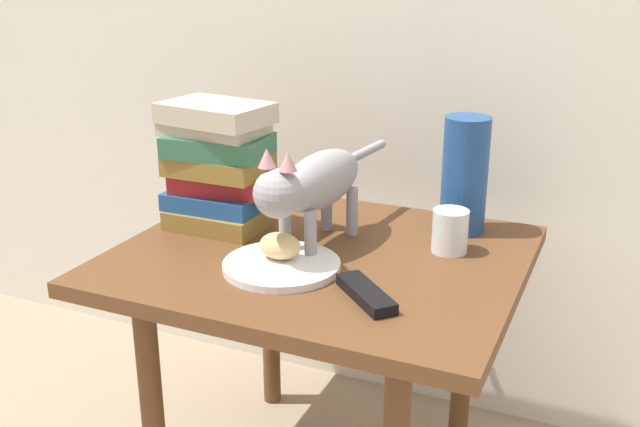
{
  "coord_description": "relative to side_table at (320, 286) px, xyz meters",
  "views": [
    {
      "loc": [
        0.54,
        -1.21,
        1.1
      ],
      "look_at": [
        0.0,
        0.0,
        0.63
      ],
      "focal_mm": 41.41,
      "sensor_mm": 36.0,
      "label": 1
    }
  ],
  "objects": [
    {
      "name": "tv_remote",
      "position": [
        0.15,
        -0.16,
        0.08
      ],
      "size": [
        0.14,
        0.13,
        0.02
      ],
      "primitive_type": "cube",
      "rotation": [
        0.0,
        0.0,
        -0.76
      ],
      "color": "black",
      "rests_on": "side_table"
    },
    {
      "name": "side_table",
      "position": [
        0.0,
        0.0,
        0.0
      ],
      "size": [
        0.77,
        0.65,
        0.55
      ],
      "color": "brown",
      "rests_on": "ground"
    },
    {
      "name": "cat",
      "position": [
        -0.02,
        0.01,
        0.21
      ],
      "size": [
        0.12,
        0.48,
        0.23
      ],
      "color": "#99999E",
      "rests_on": "side_table"
    },
    {
      "name": "green_vase",
      "position": [
        0.22,
        0.23,
        0.19
      ],
      "size": [
        0.09,
        0.09,
        0.24
      ],
      "primitive_type": "cylinder",
      "color": "navy",
      "rests_on": "side_table"
    },
    {
      "name": "book_stack",
      "position": [
        -0.25,
        0.05,
        0.21
      ],
      "size": [
        0.23,
        0.18,
        0.27
      ],
      "color": "olive",
      "rests_on": "side_table"
    },
    {
      "name": "plate",
      "position": [
        -0.03,
        -0.1,
        0.08
      ],
      "size": [
        0.22,
        0.22,
        0.01
      ],
      "primitive_type": "cylinder",
      "color": "white",
      "rests_on": "side_table"
    },
    {
      "name": "candle_jar",
      "position": [
        0.23,
        0.11,
        0.11
      ],
      "size": [
        0.07,
        0.07,
        0.08
      ],
      "color": "silver",
      "rests_on": "side_table"
    },
    {
      "name": "bread_roll",
      "position": [
        -0.04,
        -0.09,
        0.11
      ],
      "size": [
        0.08,
        0.06,
        0.05
      ],
      "primitive_type": "ellipsoid",
      "rotation": [
        0.0,
        0.0,
        3.14
      ],
      "color": "#E0BC7A",
      "rests_on": "plate"
    }
  ]
}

